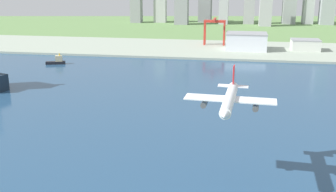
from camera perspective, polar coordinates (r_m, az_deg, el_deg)
The scene contains 8 objects.
ground_plane at distance 328.10m, azimuth 3.67°, elevation 1.18°, with size 2400.00×2400.00×0.00m, color #5F854B.
water_bay at distance 270.89m, azimuth 2.21°, elevation -1.98°, with size 840.00×360.00×0.15m, color navy.
industrial_pier at distance 513.25m, azimuth 6.12°, elevation 6.61°, with size 840.00×140.00×2.50m, color #97A392.
airplane_landing at distance 165.47m, azimuth 8.66°, elevation -0.51°, with size 37.80×44.61×14.52m.
tugboat_small at distance 436.00m, azimuth -15.40°, elevation 4.77°, with size 20.16×11.13×11.13m.
port_crane_red at distance 533.93m, azimuth 6.58°, elevation 9.86°, with size 27.71×43.48×34.71m.
warehouse_main at distance 504.57m, azimuth 10.95°, elevation 7.58°, with size 48.83×37.20×20.50m.
warehouse_annex at distance 519.45m, azimuth 18.77°, elevation 6.86°, with size 33.51×26.19×13.28m.
Camera 1 is at (35.05, -15.48, 83.03)m, focal length 43.27 mm.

